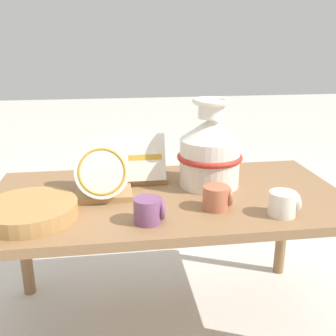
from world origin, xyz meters
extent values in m
plane|color=beige|center=(0.00, 0.00, 0.00)|extent=(14.00, 14.00, 0.00)
cube|color=olive|center=(0.00, 0.00, 0.60)|extent=(1.40, 0.73, 0.03)
cylinder|color=olive|center=(-0.65, 0.31, 0.29)|extent=(0.06, 0.06, 0.58)
cylinder|color=olive|center=(0.65, 0.31, 0.29)|extent=(0.06, 0.06, 0.58)
cylinder|color=white|center=(0.19, 0.08, 0.71)|extent=(0.25, 0.25, 0.20)
cone|color=white|center=(0.19, 0.08, 0.85)|extent=(0.25, 0.25, 0.09)
cylinder|color=white|center=(0.19, 0.08, 0.93)|extent=(0.10, 0.10, 0.07)
torus|color=white|center=(0.19, 0.08, 0.97)|extent=(0.15, 0.15, 0.02)
torus|color=#B72D23|center=(0.19, 0.08, 0.74)|extent=(0.27, 0.27, 0.02)
cube|color=tan|center=(-0.25, 0.02, 0.62)|extent=(0.22, 0.17, 0.02)
cylinder|color=tan|center=(-0.33, 0.09, 0.67)|extent=(0.01, 0.01, 0.07)
cylinder|color=tan|center=(-0.18, 0.09, 0.67)|extent=(0.01, 0.01, 0.07)
cylinder|color=white|center=(-0.25, -0.05, 0.74)|extent=(0.20, 0.07, 0.20)
torus|color=gold|center=(-0.25, -0.05, 0.74)|extent=(0.18, 0.06, 0.17)
cylinder|color=white|center=(-0.25, 0.00, 0.74)|extent=(0.20, 0.07, 0.20)
cylinder|color=white|center=(-0.25, 0.05, 0.74)|extent=(0.20, 0.07, 0.20)
cylinder|color=white|center=(-0.25, 0.10, 0.74)|extent=(0.20, 0.07, 0.20)
cube|color=tan|center=(-0.09, 0.20, 0.62)|extent=(0.22, 0.17, 0.02)
cylinder|color=tan|center=(-0.17, 0.26, 0.67)|extent=(0.01, 0.01, 0.07)
cylinder|color=tan|center=(-0.02, 0.26, 0.67)|extent=(0.01, 0.01, 0.07)
cube|color=white|center=(-0.09, 0.12, 0.73)|extent=(0.20, 0.06, 0.19)
cube|color=white|center=(-0.09, 0.20, 0.73)|extent=(0.20, 0.06, 0.19)
cube|color=white|center=(-0.09, 0.27, 0.73)|extent=(0.20, 0.06, 0.19)
cube|color=gold|center=(-0.09, 0.12, 0.73)|extent=(0.17, 0.01, 0.02)
cylinder|color=#AD7F47|center=(-0.50, -0.15, 0.62)|extent=(0.33, 0.33, 0.01)
cylinder|color=#AD7F47|center=(-0.50, -0.15, 0.63)|extent=(0.33, 0.33, 0.01)
cylinder|color=#AD7F47|center=(-0.50, -0.15, 0.64)|extent=(0.33, 0.33, 0.01)
cylinder|color=#AD7F47|center=(-0.50, -0.15, 0.64)|extent=(0.33, 0.33, 0.01)
cylinder|color=#AD7F47|center=(-0.50, -0.15, 0.65)|extent=(0.33, 0.33, 0.01)
cylinder|color=#AD7F47|center=(-0.50, -0.15, 0.66)|extent=(0.33, 0.33, 0.01)
cylinder|color=silver|center=(0.37, -0.25, 0.66)|extent=(0.10, 0.10, 0.09)
torus|color=silver|center=(0.41, -0.25, 0.66)|extent=(0.02, 0.07, 0.07)
cylinder|color=#7A4770|center=(-0.10, -0.24, 0.66)|extent=(0.10, 0.10, 0.09)
torus|color=#7A4770|center=(-0.05, -0.24, 0.66)|extent=(0.02, 0.07, 0.07)
cylinder|color=#B76647|center=(0.15, -0.16, 0.66)|extent=(0.10, 0.10, 0.09)
torus|color=#B76647|center=(0.20, -0.16, 0.66)|extent=(0.02, 0.07, 0.07)
camera|label=1|loc=(-0.21, -1.43, 1.20)|focal=42.00mm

